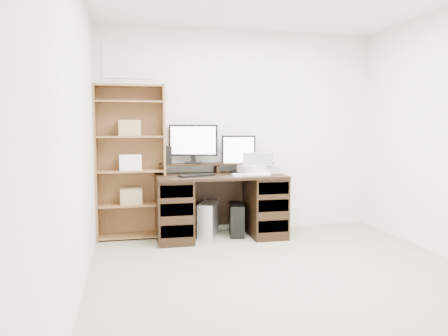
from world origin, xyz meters
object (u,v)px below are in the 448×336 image
object	(u,v)px
desk	(220,205)
tower_silver	(208,219)
monitor_small	(239,152)
monitor_wide	(193,142)
bookshelf	(130,161)
tower_black	(236,220)
printer	(258,169)

from	to	relation	value
desk	tower_silver	xyz separation A→B (m)	(-0.13, 0.06, -0.18)
monitor_small	tower_silver	xyz separation A→B (m)	(-0.40, -0.12, -0.79)
desk	monitor_wide	world-z (taller)	monitor_wide
tower_silver	bookshelf	xyz separation A→B (m)	(-0.90, 0.15, 0.71)
bookshelf	desk	bearing A→B (deg)	-11.67
desk	tower_black	size ratio (longest dim) A/B	3.69
monitor_small	tower_black	size ratio (longest dim) A/B	1.12
monitor_wide	tower_silver	xyz separation A→B (m)	(0.15, -0.16, -0.93)
tower_black	bookshelf	size ratio (longest dim) A/B	0.23
desk	monitor_wide	xyz separation A→B (m)	(-0.28, 0.22, 0.74)
desk	monitor_wide	distance (m)	0.82
printer	tower_silver	size ratio (longest dim) A/B	1.01
monitor_wide	monitor_small	xyz separation A→B (m)	(0.55, -0.04, -0.13)
desk	tower_silver	distance (m)	0.24
printer	desk	bearing A→B (deg)	165.24
monitor_wide	tower_silver	world-z (taller)	monitor_wide
monitor_wide	desk	bearing A→B (deg)	-18.98
tower_silver	desk	bearing A→B (deg)	-2.83
monitor_wide	tower_black	bearing A→B (deg)	-1.44
printer	tower_silver	distance (m)	0.85
monitor_small	bookshelf	bearing A→B (deg)	-174.42
monitor_wide	tower_black	world-z (taller)	monitor_wide
desk	printer	distance (m)	0.63
tower_silver	tower_black	bearing A→B (deg)	18.06
monitor_small	tower_silver	bearing A→B (deg)	-156.34
monitor_wide	bookshelf	xyz separation A→B (m)	(-0.75, -0.01, -0.21)
tower_silver	bookshelf	bearing A→B (deg)	-167.80
printer	tower_black	xyz separation A→B (m)	(-0.27, 0.01, -0.61)
monitor_small	bookshelf	size ratio (longest dim) A/B	0.25
monitor_wide	tower_silver	size ratio (longest dim) A/B	1.39
monitor_small	tower_silver	size ratio (longest dim) A/B	1.11
monitor_small	printer	xyz separation A→B (m)	(0.21, -0.16, -0.20)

